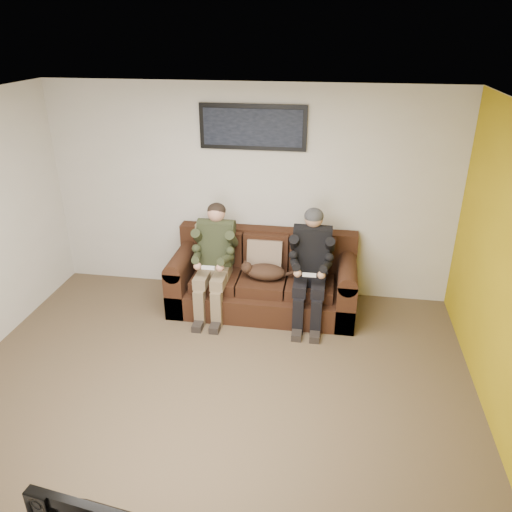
% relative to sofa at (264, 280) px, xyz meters
% --- Properties ---
extents(floor, '(5.00, 5.00, 0.00)m').
position_rel_sofa_xyz_m(floor, '(-0.25, -1.83, -0.34)').
color(floor, brown).
rests_on(floor, ground).
extents(ceiling, '(5.00, 5.00, 0.00)m').
position_rel_sofa_xyz_m(ceiling, '(-0.25, -1.83, 2.26)').
color(ceiling, silver).
rests_on(ceiling, ground).
extents(wall_back, '(5.00, 0.00, 5.00)m').
position_rel_sofa_xyz_m(wall_back, '(-0.25, 0.42, 0.96)').
color(wall_back, beige).
rests_on(wall_back, ground).
extents(sofa, '(2.20, 0.95, 0.90)m').
position_rel_sofa_xyz_m(sofa, '(0.00, 0.00, 0.00)').
color(sofa, '#351B0F').
rests_on(sofa, ground).
extents(throw_pillow, '(0.42, 0.20, 0.42)m').
position_rel_sofa_xyz_m(throw_pillow, '(-0.00, 0.04, 0.30)').
color(throw_pillow, '#856C57').
rests_on(throw_pillow, sofa).
extents(throw_blanket, '(0.45, 0.22, 0.08)m').
position_rel_sofa_xyz_m(throw_blanket, '(-0.67, 0.28, 0.56)').
color(throw_blanket, tan).
rests_on(throw_blanket, sofa).
extents(person_left, '(0.51, 0.87, 1.30)m').
position_rel_sofa_xyz_m(person_left, '(-0.57, -0.18, 0.39)').
color(person_left, '#7B674D').
rests_on(person_left, sofa).
extents(person_right, '(0.51, 0.86, 1.30)m').
position_rel_sofa_xyz_m(person_right, '(0.57, -0.18, 0.39)').
color(person_right, black).
rests_on(person_right, sofa).
extents(cat, '(0.66, 0.26, 0.24)m').
position_rel_sofa_xyz_m(cat, '(0.02, -0.17, 0.20)').
color(cat, '#462B1B').
rests_on(cat, sofa).
extents(framed_poster, '(1.25, 0.05, 0.52)m').
position_rel_sofa_xyz_m(framed_poster, '(-0.20, 0.39, 1.76)').
color(framed_poster, black).
rests_on(framed_poster, wall_back).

